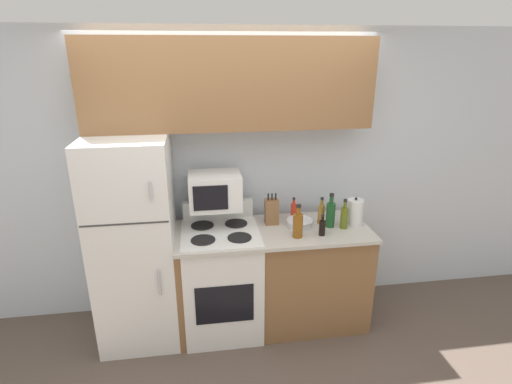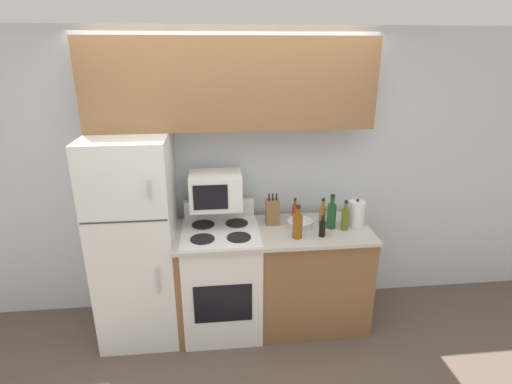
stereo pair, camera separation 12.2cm
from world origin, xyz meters
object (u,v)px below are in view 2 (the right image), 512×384
(bottle_wine_green, at_px, (331,215))
(bottle_vinegar, at_px, (322,214))
(bowl, at_px, (300,223))
(bottle_olive_oil, at_px, (345,218))
(bottle_hot_sauce, at_px, (295,211))
(knife_block, at_px, (272,212))
(bottle_whiskey, at_px, (298,225))
(microwave, at_px, (216,190))
(stove, at_px, (222,278))
(bottle_soy_sauce, at_px, (322,228))
(refrigerator, at_px, (137,240))
(kettle, at_px, (356,213))

(bottle_wine_green, bearing_deg, bottle_vinegar, 127.43)
(bottle_wine_green, xyz_separation_m, bottle_vinegar, (-0.06, 0.07, -0.02))
(bowl, bearing_deg, bottle_olive_oil, -15.40)
(bottle_hot_sauce, bearing_deg, knife_block, -160.52)
(bottle_olive_oil, height_order, bottle_whiskey, bottle_whiskey)
(microwave, bearing_deg, bottle_wine_green, -8.93)
(bottle_whiskey, bearing_deg, bottle_olive_oil, 14.11)
(bottle_whiskey, bearing_deg, bottle_hot_sauce, 81.79)
(microwave, distance_m, knife_block, 0.52)
(knife_block, relative_size, bowl, 1.24)
(bottle_olive_oil, bearing_deg, knife_block, 162.85)
(bottle_whiskey, xyz_separation_m, bottle_hot_sauce, (0.05, 0.36, -0.03))
(stove, bearing_deg, bottle_olive_oil, -3.38)
(bowl, relative_size, bottle_olive_oil, 0.88)
(bowl, relative_size, bottle_soy_sauce, 1.27)
(refrigerator, relative_size, bottle_wine_green, 5.84)
(bowl, height_order, kettle, kettle)
(kettle, bearing_deg, stove, -179.32)
(kettle, bearing_deg, bottle_whiskey, -161.68)
(kettle, bearing_deg, bottle_vinegar, 170.57)
(knife_block, relative_size, bottle_soy_sauce, 1.56)
(bowl, height_order, bottle_soy_sauce, bottle_soy_sauce)
(bowl, relative_size, bottle_hot_sauce, 1.14)
(bowl, height_order, bottle_hot_sauce, bottle_hot_sauce)
(refrigerator, relative_size, knife_block, 6.23)
(bottle_vinegar, bearing_deg, refrigerator, -179.42)
(bowl, bearing_deg, refrigerator, 179.67)
(bowl, bearing_deg, bottle_whiskey, -108.13)
(refrigerator, xyz_separation_m, bottle_hot_sauce, (1.36, 0.15, 0.13))
(knife_block, relative_size, bottle_vinegar, 1.17)
(bottle_wine_green, distance_m, bottle_hot_sauce, 0.34)
(bowl, distance_m, bottle_hot_sauce, 0.17)
(bottle_vinegar, bearing_deg, knife_block, 172.18)
(bottle_whiskey, relative_size, bottle_hot_sauce, 1.40)
(microwave, height_order, bottle_olive_oil, microwave)
(bowl, relative_size, bottle_whiskey, 0.81)
(bowl, height_order, bottle_whiskey, bottle_whiskey)
(bottle_wine_green, bearing_deg, bottle_hot_sauce, 142.29)
(bottle_wine_green, distance_m, bottle_olive_oil, 0.11)
(bottle_hot_sauce, bearing_deg, refrigerator, -173.70)
(refrigerator, relative_size, stove, 1.59)
(bottle_hot_sauce, height_order, bottle_soy_sauce, bottle_hot_sauce)
(bottle_whiskey, height_order, bottle_hot_sauce, bottle_whiskey)
(bottle_wine_green, bearing_deg, bowl, 168.70)
(bottle_wine_green, bearing_deg, kettle, 6.88)
(microwave, relative_size, bottle_wine_green, 1.43)
(bottle_whiskey, relative_size, kettle, 1.15)
(bottle_whiskey, bearing_deg, microwave, 154.45)
(kettle, bearing_deg, bowl, 177.21)
(bowl, bearing_deg, kettle, -2.79)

